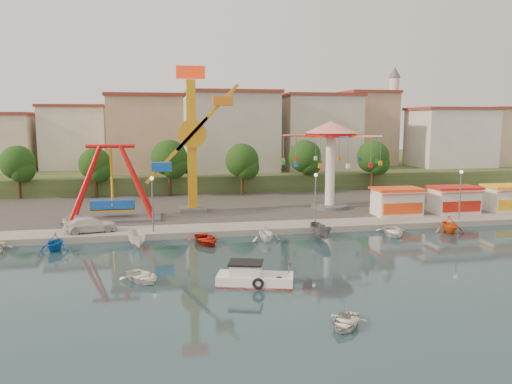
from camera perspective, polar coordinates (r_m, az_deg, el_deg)
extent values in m
plane|color=#152F3B|center=(36.75, 0.83, -9.34)|extent=(200.00, 200.00, 0.00)
cube|color=#9E998E|center=(97.19, -6.52, 1.74)|extent=(200.00, 100.00, 0.60)
cube|color=#4C4944|center=(65.56, -4.43, -1.04)|extent=(90.00, 28.00, 0.01)
cube|color=#384C26|center=(102.03, -6.74, 2.72)|extent=(200.00, 60.00, 3.00)
cube|color=#59595E|center=(55.55, -15.99, -2.85)|extent=(10.00, 5.00, 0.30)
cube|color=blue|center=(55.30, -16.05, -1.38)|extent=(4.50, 1.40, 1.00)
cylinder|color=red|center=(54.65, -16.31, 5.05)|extent=(5.00, 0.40, 0.40)
cube|color=#59595E|center=(58.25, -7.22, -2.00)|extent=(3.00, 3.00, 0.50)
cube|color=orange|center=(57.43, -7.35, 5.14)|extent=(1.00, 1.00, 15.00)
cube|color=red|center=(57.61, -7.50, 13.41)|extent=(3.20, 0.50, 1.40)
cylinder|color=orange|center=(56.58, -7.33, 6.62)|extent=(3.20, 0.50, 3.20)
cube|color=orange|center=(56.49, -5.58, 8.48)|extent=(7.15, 0.35, 7.48)
cube|color=orange|center=(56.71, -3.84, 10.33)|extent=(2.20, 1.20, 1.00)
cylinder|color=#59595E|center=(60.80, 8.38, -1.64)|extent=(4.40, 4.40, 0.40)
cylinder|color=white|center=(60.23, 8.47, 2.39)|extent=(1.10, 1.10, 9.00)
cylinder|color=red|center=(59.95, 8.55, 6.49)|extent=(6.00, 6.00, 0.50)
cone|color=red|center=(59.94, 8.57, 7.35)|extent=(6.40, 6.40, 1.40)
cube|color=white|center=(57.63, 15.78, -1.19)|extent=(5.00, 3.00, 2.80)
cube|color=#F04715|center=(57.40, 15.84, 0.33)|extent=(5.40, 3.40, 0.25)
cube|color=red|center=(55.95, 16.60, -0.25)|extent=(5.00, 0.77, 0.43)
cube|color=white|center=(61.07, 21.69, -0.95)|extent=(5.00, 3.00, 2.80)
cube|color=red|center=(60.86, 21.77, 0.49)|extent=(5.40, 3.40, 0.25)
cube|color=red|center=(59.49, 22.62, -0.06)|extent=(5.00, 0.77, 0.43)
cube|color=white|center=(65.02, 26.83, -0.73)|extent=(5.00, 3.00, 2.80)
cube|color=#FEB015|center=(64.82, 26.92, 0.62)|extent=(5.40, 3.40, 0.25)
cylinder|color=#59595E|center=(48.01, -11.73, -1.55)|extent=(0.14, 0.14, 5.00)
cylinder|color=#59595E|center=(50.30, 6.81, -1.00)|extent=(0.14, 0.14, 5.00)
cylinder|color=#59595E|center=(57.16, 22.29, -0.45)|extent=(0.14, 0.14, 5.00)
cylinder|color=#382314|center=(74.29, -25.44, 0.67)|extent=(0.44, 0.44, 3.60)
sphere|color=black|center=(74.00, -25.58, 3.05)|extent=(4.60, 4.60, 4.60)
cylinder|color=#382314|center=(71.68, -17.83, 0.74)|extent=(0.44, 0.44, 3.40)
sphere|color=black|center=(71.38, -17.93, 3.07)|extent=(4.35, 4.35, 4.35)
cylinder|color=#382314|center=(70.66, -9.81, 1.13)|extent=(0.44, 0.44, 3.92)
sphere|color=black|center=(70.34, -9.88, 3.86)|extent=(5.02, 5.02, 5.02)
cylinder|color=#382314|center=(70.11, -1.59, 1.08)|extent=(0.44, 0.44, 3.66)
sphere|color=black|center=(69.80, -1.60, 3.65)|extent=(4.68, 4.68, 4.68)
cylinder|color=#382314|center=(75.20, 5.59, 1.58)|extent=(0.44, 0.44, 3.80)
sphere|color=black|center=(74.90, 5.62, 4.07)|extent=(4.86, 4.86, 4.86)
cylinder|color=#382314|center=(76.94, 13.14, 1.54)|extent=(0.44, 0.44, 3.77)
sphere|color=black|center=(76.64, 13.22, 3.95)|extent=(4.83, 4.83, 4.83)
cube|color=silver|center=(86.98, -20.26, 5.19)|extent=(12.33, 9.01, 8.63)
cube|color=tan|center=(86.34, -11.56, 6.37)|extent=(11.95, 9.28, 11.23)
cube|color=beige|center=(84.17, -2.10, 5.79)|extent=(12.59, 10.50, 9.20)
cube|color=beige|center=(90.46, 6.08, 5.93)|extent=(10.75, 9.23, 9.24)
cube|color=tan|center=(93.43, 14.31, 6.40)|extent=(12.77, 10.96, 11.21)
cube|color=silver|center=(97.63, 21.03, 6.51)|extent=(8.23, 8.98, 12.36)
cube|color=beige|center=(108.37, 24.99, 5.45)|extent=(11.59, 10.93, 8.76)
cylinder|color=silver|center=(98.27, 15.39, 7.83)|extent=(1.80, 1.80, 16.00)
cylinder|color=#59595E|center=(98.39, 15.50, 10.74)|extent=(2.80, 2.80, 0.30)
cone|color=#59595E|center=(98.68, 15.59, 13.06)|extent=(2.20, 2.20, 2.00)
cube|color=white|center=(34.22, -0.10, -10.13)|extent=(5.45, 3.29, 0.92)
cube|color=red|center=(34.29, -0.10, -10.49)|extent=(5.45, 3.29, 0.16)
cube|color=white|center=(33.98, -1.16, -8.91)|extent=(2.39, 2.04, 0.92)
cube|color=black|center=(33.83, -1.17, -8.08)|extent=(2.64, 2.30, 0.12)
torus|color=black|center=(33.22, 0.23, -10.43)|extent=(0.80, 0.41, 0.78)
torus|color=black|center=(33.55, 2.65, -10.24)|extent=(0.80, 0.41, 0.78)
imported|color=white|center=(35.90, -12.83, -9.39)|extent=(3.83, 4.14, 0.70)
imported|color=silver|center=(28.21, 10.14, -14.36)|extent=(3.33, 3.56, 0.60)
imported|color=silver|center=(49.78, -18.42, -3.56)|extent=(5.16, 2.94, 1.41)
imported|color=blue|center=(46.25, -22.02, -5.32)|extent=(2.94, 3.25, 1.50)
imported|color=silver|center=(45.39, -13.45, -5.24)|extent=(2.14, 3.90, 1.43)
imported|color=#B11F0E|center=(45.55, -5.76, -5.40)|extent=(3.58, 4.42, 0.81)
imported|color=white|center=(46.26, 1.13, -4.67)|extent=(2.84, 3.20, 1.56)
imported|color=#56575B|center=(47.63, 7.44, -4.45)|extent=(1.74, 3.82, 1.43)
imported|color=white|center=(50.42, 15.36, -4.32)|extent=(3.80, 4.59, 0.82)
imported|color=#D55412|center=(53.22, 21.22, -3.44)|extent=(3.34, 3.70, 1.72)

